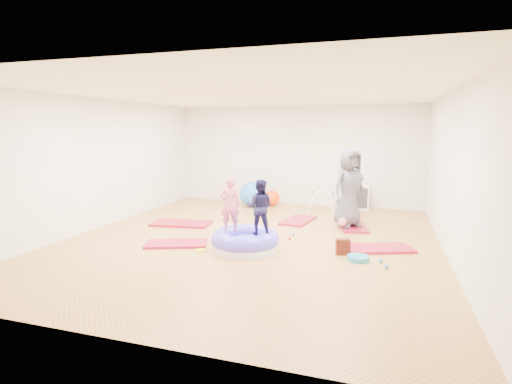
% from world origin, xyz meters
% --- Properties ---
extents(room, '(7.01, 8.01, 2.81)m').
position_xyz_m(room, '(0.00, 0.00, 1.40)').
color(room, '#B6854D').
rests_on(room, ground).
extents(gym_mat_front_left, '(1.25, 0.92, 0.05)m').
position_xyz_m(gym_mat_front_left, '(-1.23, -0.77, 0.02)').
color(gym_mat_front_left, maroon).
rests_on(gym_mat_front_left, ground).
extents(gym_mat_mid_left, '(1.38, 0.83, 0.05)m').
position_xyz_m(gym_mat_mid_left, '(-1.91, 0.70, 0.03)').
color(gym_mat_mid_left, maroon).
rests_on(gym_mat_mid_left, ground).
extents(gym_mat_center_back, '(0.72, 1.17, 0.05)m').
position_xyz_m(gym_mat_center_back, '(0.56, 1.81, 0.02)').
color(gym_mat_center_back, maroon).
rests_on(gym_mat_center_back, ground).
extents(gym_mat_right, '(1.30, 0.96, 0.05)m').
position_xyz_m(gym_mat_right, '(2.40, 0.07, 0.02)').
color(gym_mat_right, maroon).
rests_on(gym_mat_right, ground).
extents(gym_mat_rear_right, '(0.77, 1.18, 0.05)m').
position_xyz_m(gym_mat_rear_right, '(1.82, 1.61, 0.02)').
color(gym_mat_rear_right, maroon).
rests_on(gym_mat_rear_right, ground).
extents(inflatable_cushion, '(1.23, 1.23, 0.39)m').
position_xyz_m(inflatable_cushion, '(0.10, -0.65, 0.15)').
color(inflatable_cushion, white).
rests_on(inflatable_cushion, ground).
extents(child_pink, '(0.43, 0.38, 1.00)m').
position_xyz_m(child_pink, '(-0.20, -0.63, 0.85)').
color(child_pink, '#E46074').
rests_on(child_pink, inflatable_cushion).
extents(child_navy, '(0.50, 0.40, 0.98)m').
position_xyz_m(child_navy, '(0.37, -0.64, 0.84)').
color(child_navy, '#151238').
rests_on(child_navy, inflatable_cushion).
extents(adult_caregiver, '(0.96, 0.96, 1.68)m').
position_xyz_m(adult_caregiver, '(1.72, 1.55, 0.89)').
color(adult_caregiver, '#4D4D58').
rests_on(adult_caregiver, gym_mat_rear_right).
extents(infant, '(0.40, 0.40, 0.23)m').
position_xyz_m(infant, '(1.63, 1.41, 0.16)').
color(infant, '#A8D6EC').
rests_on(infant, gym_mat_rear_right).
extents(ball_pit_balls, '(4.20, 3.13, 0.07)m').
position_xyz_m(ball_pit_balls, '(0.46, 0.21, 0.03)').
color(ball_pit_balls, '#D1DC0D').
rests_on(ball_pit_balls, ground).
extents(exercise_ball_blue, '(0.72, 0.72, 0.72)m').
position_xyz_m(exercise_ball_blue, '(-1.03, 3.19, 0.36)').
color(exercise_ball_blue, blue).
rests_on(exercise_ball_blue, ground).
extents(exercise_ball_orange, '(0.44, 0.44, 0.44)m').
position_xyz_m(exercise_ball_orange, '(-0.54, 3.48, 0.22)').
color(exercise_ball_orange, '#FF4605').
rests_on(exercise_ball_orange, ground).
extents(infant_play_gym, '(0.70, 0.67, 0.54)m').
position_xyz_m(infant_play_gym, '(0.95, 3.07, 0.36)').
color(infant_play_gym, white).
rests_on(infant_play_gym, ground).
extents(cube_shelf, '(0.64, 0.32, 0.64)m').
position_xyz_m(cube_shelf, '(1.77, 3.79, 0.32)').
color(cube_shelf, white).
rests_on(cube_shelf, ground).
extents(balance_disc, '(0.36, 0.36, 0.08)m').
position_xyz_m(balance_disc, '(2.07, -0.67, 0.04)').
color(balance_disc, teal).
rests_on(balance_disc, ground).
extents(backpack, '(0.26, 0.20, 0.27)m').
position_xyz_m(backpack, '(1.80, -0.41, 0.14)').
color(backpack, maroon).
rests_on(backpack, ground).
extents(yellow_toy, '(0.19, 0.19, 0.03)m').
position_xyz_m(yellow_toy, '(-0.62, -0.99, 0.01)').
color(yellow_toy, '#D1DC0D').
rests_on(yellow_toy, ground).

